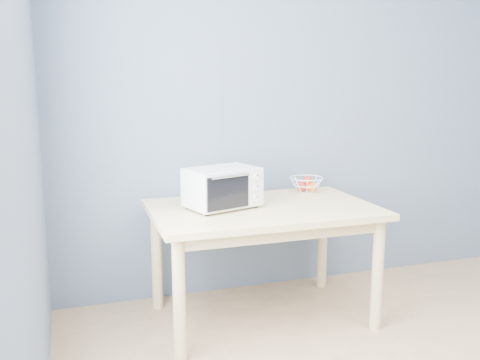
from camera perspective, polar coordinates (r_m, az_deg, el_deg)
name	(u,v)px	position (r m, az deg, el deg)	size (l,w,h in m)	color
dining_table	(262,222)	(3.40, 2.40, -4.48)	(1.40, 0.90, 0.75)	#DAC183
toaster_oven	(220,187)	(3.29, -2.14, -0.79)	(0.50, 0.42, 0.25)	silver
fruit_basket	(306,184)	(3.81, 7.08, -0.43)	(0.30, 0.30, 0.12)	white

